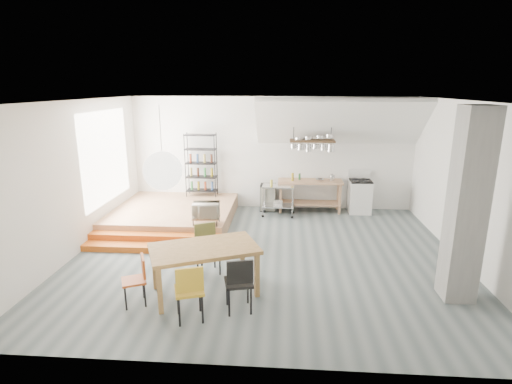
# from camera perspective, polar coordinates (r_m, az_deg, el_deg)

# --- Properties ---
(floor) EXTENTS (8.00, 8.00, 0.00)m
(floor) POSITION_cam_1_polar(r_m,az_deg,el_deg) (8.58, 1.35, -8.97)
(floor) COLOR #525E5F
(floor) RESTS_ON ground
(wall_back) EXTENTS (8.00, 0.04, 3.20)m
(wall_back) POSITION_cam_1_polar(r_m,az_deg,el_deg) (11.50, 2.27, 5.52)
(wall_back) COLOR silver
(wall_back) RESTS_ON ground
(wall_left) EXTENTS (0.04, 7.00, 3.20)m
(wall_left) POSITION_cam_1_polar(r_m,az_deg,el_deg) (9.17, -24.43, 1.77)
(wall_left) COLOR silver
(wall_left) RESTS_ON ground
(wall_right) EXTENTS (0.04, 7.00, 3.20)m
(wall_right) POSITION_cam_1_polar(r_m,az_deg,el_deg) (8.84, 28.29, 0.87)
(wall_right) COLOR silver
(wall_right) RESTS_ON ground
(ceiling) EXTENTS (8.00, 7.00, 0.02)m
(ceiling) POSITION_cam_1_polar(r_m,az_deg,el_deg) (7.85, 1.49, 12.92)
(ceiling) COLOR white
(ceiling) RESTS_ON wall_back
(slope_ceiling) EXTENTS (4.40, 1.44, 1.32)m
(slope_ceiling) POSITION_cam_1_polar(r_m,az_deg,el_deg) (10.87, 11.87, 9.72)
(slope_ceiling) COLOR white
(slope_ceiling) RESTS_ON wall_back
(window_pane) EXTENTS (0.02, 2.50, 2.20)m
(window_pane) POSITION_cam_1_polar(r_m,az_deg,el_deg) (10.44, -20.61, 4.73)
(window_pane) COLOR white
(window_pane) RESTS_ON wall_left
(platform) EXTENTS (3.00, 3.00, 0.40)m
(platform) POSITION_cam_1_polar(r_m,az_deg,el_deg) (10.76, -11.54, -3.12)
(platform) COLOR #A77753
(platform) RESTS_ON ground
(step_lower) EXTENTS (3.00, 0.35, 0.13)m
(step_lower) POSITION_cam_1_polar(r_m,az_deg,el_deg) (9.06, -14.78, -7.70)
(step_lower) COLOR #C75917
(step_lower) RESTS_ON ground
(step_upper) EXTENTS (3.00, 0.35, 0.27)m
(step_upper) POSITION_cam_1_polar(r_m,az_deg,el_deg) (9.34, -14.13, -6.52)
(step_upper) COLOR #C75917
(step_upper) RESTS_ON ground
(concrete_column) EXTENTS (0.50, 0.50, 3.20)m
(concrete_column) POSITION_cam_1_polar(r_m,az_deg,el_deg) (7.23, 27.91, -1.88)
(concrete_column) COLOR slate
(concrete_column) RESTS_ON ground
(kitchen_counter) EXTENTS (1.80, 0.60, 0.91)m
(kitchen_counter) POSITION_cam_1_polar(r_m,az_deg,el_deg) (11.37, 7.70, 0.27)
(kitchen_counter) COLOR #A77753
(kitchen_counter) RESTS_ON ground
(stove) EXTENTS (0.60, 0.60, 1.18)m
(stove) POSITION_cam_1_polar(r_m,az_deg,el_deg) (11.59, 14.60, -0.55)
(stove) COLOR white
(stove) RESTS_ON ground
(pot_rack) EXTENTS (1.20, 0.50, 1.43)m
(pot_rack) POSITION_cam_1_polar(r_m,az_deg,el_deg) (10.89, 8.16, 6.86)
(pot_rack) COLOR #3B2617
(pot_rack) RESTS_ON ceiling
(wire_shelving) EXTENTS (0.88, 0.38, 1.80)m
(wire_shelving) POSITION_cam_1_polar(r_m,az_deg,el_deg) (11.49, -7.84, 4.00)
(wire_shelving) COLOR black
(wire_shelving) RESTS_ON platform
(microwave_shelf) EXTENTS (0.60, 0.40, 0.16)m
(microwave_shelf) POSITION_cam_1_polar(r_m,az_deg,el_deg) (9.24, -7.11, -3.67)
(microwave_shelf) COLOR #A77753
(microwave_shelf) RESTS_ON platform
(paper_lantern) EXTENTS (0.60, 0.60, 0.60)m
(paper_lantern) POSITION_cam_1_polar(r_m,az_deg,el_deg) (6.36, -13.16, 2.98)
(paper_lantern) COLOR white
(paper_lantern) RESTS_ON ceiling
(dining_table) EXTENTS (2.03, 1.63, 0.85)m
(dining_table) POSITION_cam_1_polar(r_m,az_deg,el_deg) (6.88, -7.43, -8.48)
(dining_table) COLOR brown
(dining_table) RESTS_ON ground
(chair_mustard) EXTENTS (0.54, 0.54, 0.94)m
(chair_mustard) POSITION_cam_1_polar(r_m,az_deg,el_deg) (6.19, -9.48, -13.37)
(chair_mustard) COLOR #B78F1F
(chair_mustard) RESTS_ON ground
(chair_black) EXTENTS (0.52, 0.52, 0.94)m
(chair_black) POSITION_cam_1_polar(r_m,az_deg,el_deg) (6.34, -2.42, -12.45)
(chair_black) COLOR black
(chair_black) RESTS_ON ground
(chair_olive) EXTENTS (0.58, 0.58, 0.94)m
(chair_olive) POSITION_cam_1_polar(r_m,az_deg,el_deg) (7.72, -7.02, -7.35)
(chair_olive) COLOR brown
(chair_olive) RESTS_ON ground
(chair_red) EXTENTS (0.49, 0.49, 0.81)m
(chair_red) POSITION_cam_1_polar(r_m,az_deg,el_deg) (6.89, -16.55, -11.46)
(chair_red) COLOR #C04D1B
(chair_red) RESTS_ON ground
(rolling_cart) EXTENTS (0.90, 0.54, 0.86)m
(rolling_cart) POSITION_cam_1_polar(r_m,az_deg,el_deg) (10.94, 3.19, -0.60)
(rolling_cart) COLOR silver
(rolling_cart) RESTS_ON ground
(mini_fridge) EXTENTS (0.44, 0.44, 0.75)m
(mini_fridge) POSITION_cam_1_polar(r_m,az_deg,el_deg) (11.47, 1.74, -0.76)
(mini_fridge) COLOR black
(mini_fridge) RESTS_ON ground
(microwave) EXTENTS (0.64, 0.46, 0.34)m
(microwave) POSITION_cam_1_polar(r_m,az_deg,el_deg) (9.19, -7.15, -2.57)
(microwave) COLOR beige
(microwave) RESTS_ON microwave_shelf
(bowl) EXTENTS (0.24, 0.24, 0.06)m
(bowl) POSITION_cam_1_polar(r_m,az_deg,el_deg) (11.27, 9.10, 1.72)
(bowl) COLOR silver
(bowl) RESTS_ON kitchen_counter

